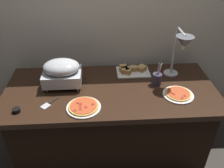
{
  "coord_description": "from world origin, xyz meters",
  "views": [
    {
      "loc": [
        -0.1,
        -1.72,
        1.97
      ],
      "look_at": [
        0.01,
        0.0,
        0.81
      ],
      "focal_mm": 37.6,
      "sensor_mm": 36.0,
      "label": 1
    }
  ],
  "objects_px": {
    "heat_lamp": "(182,46)",
    "utensil_holder": "(157,79)",
    "sandwich_platter": "(131,70)",
    "pizza_plate_center": "(84,107)",
    "serving_spatula": "(49,103)",
    "chafing_dish": "(62,72)",
    "pizza_plate_front": "(178,94)",
    "sauce_cup_near": "(16,110)"
  },
  "relations": [
    {
      "from": "sauce_cup_near",
      "to": "utensil_holder",
      "type": "height_order",
      "value": "utensil_holder"
    },
    {
      "from": "sandwich_platter",
      "to": "serving_spatula",
      "type": "bearing_deg",
      "value": -148.23
    },
    {
      "from": "pizza_plate_center",
      "to": "sauce_cup_near",
      "type": "bearing_deg",
      "value": -178.37
    },
    {
      "from": "pizza_plate_center",
      "to": "sandwich_platter",
      "type": "bearing_deg",
      "value": 49.43
    },
    {
      "from": "chafing_dish",
      "to": "pizza_plate_front",
      "type": "xyz_separation_m",
      "value": [
        1.0,
        -0.22,
        -0.13
      ]
    },
    {
      "from": "sauce_cup_near",
      "to": "serving_spatula",
      "type": "relative_size",
      "value": 0.41
    },
    {
      "from": "sauce_cup_near",
      "to": "serving_spatula",
      "type": "distance_m",
      "value": 0.26
    },
    {
      "from": "pizza_plate_center",
      "to": "serving_spatula",
      "type": "distance_m",
      "value": 0.29
    },
    {
      "from": "sauce_cup_near",
      "to": "heat_lamp",
      "type": "bearing_deg",
      "value": 13.86
    },
    {
      "from": "chafing_dish",
      "to": "utensil_holder",
      "type": "distance_m",
      "value": 0.86
    },
    {
      "from": "utensil_holder",
      "to": "pizza_plate_front",
      "type": "bearing_deg",
      "value": -50.81
    },
    {
      "from": "heat_lamp",
      "to": "pizza_plate_front",
      "type": "relative_size",
      "value": 1.83
    },
    {
      "from": "heat_lamp",
      "to": "sauce_cup_near",
      "type": "height_order",
      "value": "heat_lamp"
    },
    {
      "from": "pizza_plate_center",
      "to": "serving_spatula",
      "type": "xyz_separation_m",
      "value": [
        -0.28,
        0.07,
        -0.01
      ]
    },
    {
      "from": "heat_lamp",
      "to": "pizza_plate_center",
      "type": "height_order",
      "value": "heat_lamp"
    },
    {
      "from": "heat_lamp",
      "to": "sauce_cup_near",
      "type": "relative_size",
      "value": 7.83
    },
    {
      "from": "utensil_holder",
      "to": "sandwich_platter",
      "type": "bearing_deg",
      "value": 131.93
    },
    {
      "from": "sandwich_platter",
      "to": "utensil_holder",
      "type": "relative_size",
      "value": 1.45
    },
    {
      "from": "chafing_dish",
      "to": "pizza_plate_center",
      "type": "bearing_deg",
      "value": -60.13
    },
    {
      "from": "pizza_plate_front",
      "to": "sauce_cup_near",
      "type": "bearing_deg",
      "value": -174.19
    },
    {
      "from": "chafing_dish",
      "to": "utensil_holder",
      "type": "relative_size",
      "value": 1.51
    },
    {
      "from": "pizza_plate_front",
      "to": "sauce_cup_near",
      "type": "height_order",
      "value": "sauce_cup_near"
    },
    {
      "from": "sauce_cup_near",
      "to": "utensil_holder",
      "type": "bearing_deg",
      "value": 15.09
    },
    {
      "from": "pizza_plate_center",
      "to": "sauce_cup_near",
      "type": "relative_size",
      "value": 4.48
    },
    {
      "from": "sandwich_platter",
      "to": "chafing_dish",
      "type": "bearing_deg",
      "value": -163.72
    },
    {
      "from": "sandwich_platter",
      "to": "sauce_cup_near",
      "type": "height_order",
      "value": "sandwich_platter"
    },
    {
      "from": "heat_lamp",
      "to": "chafing_dish",
      "type": "bearing_deg",
      "value": 178.97
    },
    {
      "from": "chafing_dish",
      "to": "serving_spatula",
      "type": "height_order",
      "value": "chafing_dish"
    },
    {
      "from": "sandwich_platter",
      "to": "pizza_plate_center",
      "type": "bearing_deg",
      "value": -130.57
    },
    {
      "from": "chafing_dish",
      "to": "sauce_cup_near",
      "type": "relative_size",
      "value": 5.46
    },
    {
      "from": "pizza_plate_front",
      "to": "utensil_holder",
      "type": "xyz_separation_m",
      "value": [
        -0.15,
        0.18,
        0.05
      ]
    },
    {
      "from": "heat_lamp",
      "to": "sandwich_platter",
      "type": "height_order",
      "value": "heat_lamp"
    },
    {
      "from": "chafing_dish",
      "to": "sandwich_platter",
      "type": "xyz_separation_m",
      "value": [
        0.65,
        0.19,
        -0.12
      ]
    },
    {
      "from": "pizza_plate_front",
      "to": "heat_lamp",
      "type": "bearing_deg",
      "value": 80.26
    },
    {
      "from": "heat_lamp",
      "to": "utensil_holder",
      "type": "xyz_separation_m",
      "value": [
        -0.18,
        -0.02,
        -0.31
      ]
    },
    {
      "from": "sauce_cup_near",
      "to": "sandwich_platter",
      "type": "bearing_deg",
      "value": 29.14
    },
    {
      "from": "heat_lamp",
      "to": "serving_spatula",
      "type": "xyz_separation_m",
      "value": [
        -1.12,
        -0.25,
        -0.37
      ]
    },
    {
      "from": "pizza_plate_center",
      "to": "sandwich_platter",
      "type": "distance_m",
      "value": 0.7
    },
    {
      "from": "chafing_dish",
      "to": "utensil_holder",
      "type": "bearing_deg",
      "value": -2.48
    },
    {
      "from": "sandwich_platter",
      "to": "serving_spatula",
      "type": "height_order",
      "value": "sandwich_platter"
    },
    {
      "from": "chafing_dish",
      "to": "serving_spatula",
      "type": "relative_size",
      "value": 2.23
    },
    {
      "from": "heat_lamp",
      "to": "pizza_plate_front",
      "type": "distance_m",
      "value": 0.41
    }
  ]
}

